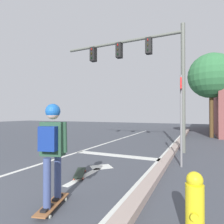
% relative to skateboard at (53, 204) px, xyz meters
% --- Properties ---
extents(lane_line_center, '(0.12, 20.00, 0.01)m').
position_rel_skateboard_xyz_m(lane_line_center, '(-2.15, 3.71, -0.06)').
color(lane_line_center, silver).
rests_on(lane_line_center, ground).
extents(lane_line_curbside, '(0.12, 20.00, 0.01)m').
position_rel_skateboard_xyz_m(lane_line_curbside, '(0.90, 3.71, -0.06)').
color(lane_line_curbside, silver).
rests_on(lane_line_curbside, ground).
extents(stop_bar, '(3.19, 0.40, 0.01)m').
position_rel_skateboard_xyz_m(stop_bar, '(-0.55, 3.80, -0.06)').
color(stop_bar, silver).
rests_on(stop_bar, ground).
extents(lane_arrow_stem, '(0.16, 1.40, 0.01)m').
position_rel_skateboard_xyz_m(lane_arrow_stem, '(-0.39, 1.47, -0.06)').
color(lane_arrow_stem, silver).
rests_on(lane_arrow_stem, ground).
extents(lane_arrow_head, '(0.71, 0.71, 0.01)m').
position_rel_skateboard_xyz_m(lane_arrow_head, '(-0.39, 2.32, -0.06)').
color(lane_arrow_head, silver).
rests_on(lane_arrow_head, ground).
extents(curb_strip, '(0.24, 24.00, 0.14)m').
position_rel_skateboard_xyz_m(curb_strip, '(1.15, 3.71, 0.00)').
color(curb_strip, '#A7948B').
rests_on(curb_strip, ground).
extents(skateboard, '(0.41, 0.83, 0.08)m').
position_rel_skateboard_xyz_m(skateboard, '(0.00, 0.00, 0.00)').
color(skateboard, brown).
rests_on(skateboard, ground).
extents(skater, '(0.42, 0.59, 1.54)m').
position_rel_skateboard_xyz_m(skater, '(0.01, -0.02, 0.97)').
color(skater, '#394879').
rests_on(skater, skateboard).
extents(spare_skateboard, '(0.56, 0.82, 0.08)m').
position_rel_skateboard_xyz_m(spare_skateboard, '(-0.51, 1.47, 0.00)').
color(spare_skateboard, black).
rests_on(spare_skateboard, ground).
extents(traffic_signal_mast, '(5.31, 0.34, 4.89)m').
position_rel_skateboard_xyz_m(traffic_signal_mast, '(-0.12, 5.30, 3.57)').
color(traffic_signal_mast, '#5A5E55').
rests_on(traffic_signal_mast, ground).
extents(street_sign_post, '(0.07, 0.44, 2.54)m').
position_rel_skateboard_xyz_m(street_sign_post, '(1.60, 3.26, 1.58)').
color(street_sign_post, slate).
rests_on(street_sign_post, ground).
extents(fire_hydrant, '(0.20, 0.30, 0.81)m').
position_rel_skateboard_xyz_m(fire_hydrant, '(2.01, 0.05, 0.34)').
color(fire_hydrant, yellow).
rests_on(fire_hydrant, ground).
extents(roadside_tree, '(2.76, 2.76, 5.20)m').
position_rel_skateboard_xyz_m(roadside_tree, '(2.74, 10.86, 3.74)').
color(roadside_tree, '#4F391F').
rests_on(roadside_tree, ground).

